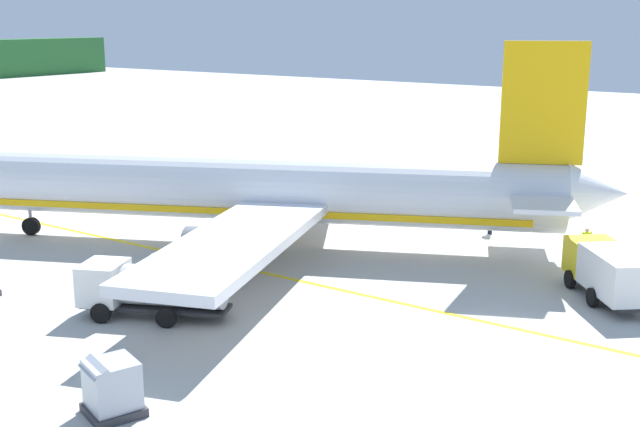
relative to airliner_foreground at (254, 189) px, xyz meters
The scene contains 8 objects.
airliner_foreground is the anchor object (origin of this frame).
service_truck_baggage 12.32m from the airliner_foreground, 163.43° to the right, with size 4.49×6.85×2.40m.
service_truck_catering 19.89m from the airliner_foreground, 83.56° to the right, with size 6.00×5.49×2.53m.
cargo_container_mid 21.09m from the airliner_foreground, 154.38° to the right, with size 2.29×2.29×2.04m.
crew_marshaller 14.81m from the airliner_foreground, 45.28° to the right, with size 0.38×0.59×1.70m.
crew_loader_left 19.05m from the airliner_foreground, 62.12° to the right, with size 0.52×0.46×1.63m.
crew_loader_right 8.81m from the airliner_foreground, behind, with size 0.62×0.32×1.64m.
apron_guide_line 6.79m from the airliner_foreground, 130.40° to the right, with size 0.30×60.00×0.01m, color yellow.
Camera 1 is at (-30.57, -11.68, 13.04)m, focal length 45.08 mm.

